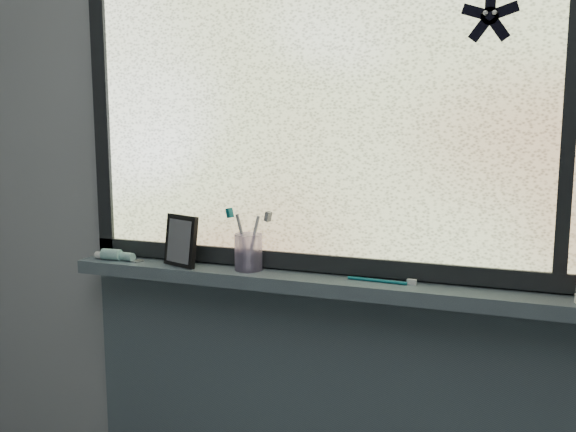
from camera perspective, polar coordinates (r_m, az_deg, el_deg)
The scene contains 11 objects.
wall_back at distance 1.85m, azimuth 4.43°, elevation 1.96°, with size 3.00×0.01×2.50m, color #9EA3A8.
windowsill at distance 1.83m, azimuth 3.69°, elevation -6.10°, with size 1.62×0.14×0.04m, color #4C5C66.
window_pane at distance 1.82m, azimuth 4.33°, elevation 10.67°, with size 1.50×0.01×1.00m, color silver.
frame_bottom at distance 1.86m, azimuth 4.13°, elevation -4.25°, with size 1.60×0.03×0.05m, color black.
frame_left at distance 2.16m, azimuth -16.17°, elevation 10.06°, with size 0.05×0.03×1.10m, color black.
frame_mullion at distance 1.75m, azimuth 23.89°, elevation 10.03°, with size 0.04×0.03×1.00m, color black.
starfish_sticker at distance 1.75m, azimuth 17.51°, elevation 16.60°, with size 0.15×0.02×0.15m, color black, non-canonical shape.
vanity_mirror at distance 1.97m, azimuth -9.50°, elevation -2.18°, with size 0.12×0.06×0.16m, color black.
toothpaste_tube at distance 2.10m, azimuth -14.96°, elevation -3.35°, with size 0.20×0.04×0.04m, color white, non-canonical shape.
toothbrush_cup at distance 1.90m, azimuth -3.53°, elevation -3.21°, with size 0.08×0.08×0.11m, color #C0AEE6.
toothbrush_lying at distance 1.79m, azimuth 7.92°, elevation -5.63°, with size 0.21×0.02×0.01m, color #0C646F, non-canonical shape.
Camera 1 is at (0.50, -0.46, 1.47)m, focal length 40.00 mm.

